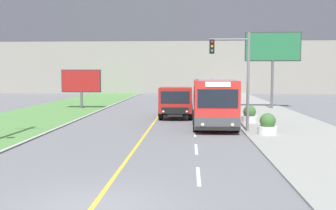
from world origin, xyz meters
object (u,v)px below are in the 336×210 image
Objects in this scene: city_bus at (215,103)px; planter_round_second at (249,115)px; dump_truck at (176,102)px; billboard_large at (273,50)px; traffic_light_mast at (237,69)px; billboard_small at (81,82)px; planter_round_near at (268,125)px.

planter_round_second is (2.49, 2.43, -0.95)m from city_bus.
dump_truck is at bearing 150.63° from planter_round_second.
billboard_large reaches higher than city_bus.
billboard_large is (6.18, 13.27, 4.00)m from city_bus.
billboard_large is at bearing 65.02° from city_bus.
billboard_small is (-12.93, 14.30, -1.09)m from traffic_light_mast.
dump_truck is 5.51× the size of planter_round_second.
traffic_light_mast is 0.79× the size of billboard_large.
planter_round_near is at bearing -56.72° from dump_truck.
traffic_light_mast reaches higher than city_bus.
traffic_light_mast reaches higher than planter_round_second.
city_bus is 3.93m from planter_round_near.
city_bus is 3.61m from planter_round_second.
billboard_large is 12.48m from planter_round_second.
city_bus is 4.87× the size of planter_round_second.
planter_round_near is at bearing -36.56° from traffic_light_mast.
traffic_light_mast is at bearing -108.87° from billboard_large.
dump_truck is at bearing -38.97° from billboard_small.
billboard_small is 3.24× the size of planter_round_near.
billboard_large is 1.90× the size of billboard_small.
billboard_small is at bearing 144.15° from planter_round_second.
billboard_large is at bearing 1.63° from billboard_small.
dump_truck is 0.88× the size of billboard_large.
planter_round_near is 5.14m from planter_round_second.
billboard_large is 6.23× the size of planter_round_second.
planter_round_near is (-3.49, -15.98, -4.95)m from billboard_large.
planter_round_second is (14.30, -10.33, -1.95)m from billboard_small.
planter_round_near is at bearing -87.75° from planter_round_second.
city_bus is at bearing -114.98° from billboard_large.
billboard_large reaches higher than planter_round_near.
traffic_light_mast reaches higher than billboard_small.
billboard_large reaches higher than traffic_light_mast.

